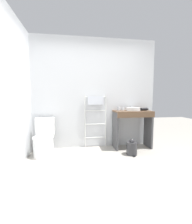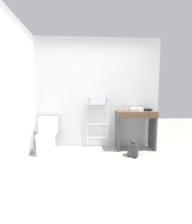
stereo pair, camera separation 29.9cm
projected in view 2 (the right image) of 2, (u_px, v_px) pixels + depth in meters
The scene contains 13 objects.
ground_plane at pixel (101, 181), 2.19m from camera, with size 12.00×12.00×0.00m, color #A8A399.
wall_back at pixel (96, 94), 3.64m from camera, with size 3.07×0.12×2.60m, color silver.
wall_side at pixel (18, 93), 2.74m from camera, with size 0.12×2.26×2.60m, color silver.
toilet at pixel (46, 139), 3.25m from camera, with size 0.41×0.57×0.77m.
towel_radiator at pixel (98, 110), 3.57m from camera, with size 0.53×0.06×1.27m.
vanity_counter at pixel (135, 124), 3.46m from camera, with size 0.87×0.46×0.90m.
sink_basin at pixel (136, 109), 3.46m from camera, with size 0.33×0.33×0.08m.
faucet at pixel (134, 107), 3.61m from camera, with size 0.02×0.10×0.11m.
cup_near_wall at pixel (121, 109), 3.54m from camera, with size 0.08×0.08×0.08m.
cup_near_edge at pixel (126, 109), 3.53m from camera, with size 0.07×0.07×0.08m.
hair_dryer at pixel (148, 109), 3.44m from camera, with size 0.20×0.17×0.07m.
trash_bin at pixel (133, 149), 3.09m from camera, with size 0.22×0.26×0.34m.
bath_mat at pixel (37, 165), 2.68m from camera, with size 0.56×0.36×0.01m, color silver.
Camera 2 is at (-0.19, -2.07, 1.23)m, focal length 24.00 mm.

